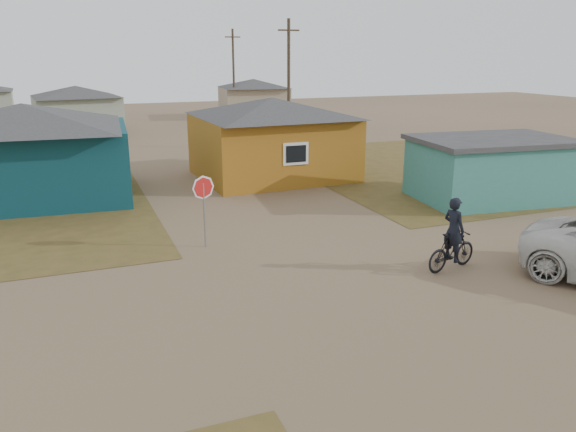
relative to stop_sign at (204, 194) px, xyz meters
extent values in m
plane|color=brown|center=(3.10, -4.85, -1.72)|extent=(120.00, 120.00, 0.00)
cube|color=brown|center=(17.10, 8.15, -1.71)|extent=(20.00, 18.00, 0.00)
cube|color=#092E36|center=(-5.40, 8.65, -0.22)|extent=(8.40, 6.54, 3.00)
pyramid|color=#303032|center=(-5.40, 8.65, 1.78)|extent=(8.93, 7.08, 1.00)
cube|color=#965E17|center=(5.60, 9.15, -0.22)|extent=(7.21, 6.24, 3.00)
pyramid|color=#303032|center=(5.60, 9.15, 1.73)|extent=(7.72, 6.76, 0.90)
cube|color=silver|center=(5.60, 6.12, -0.07)|extent=(1.20, 0.06, 1.00)
cube|color=black|center=(5.60, 6.09, -0.07)|extent=(0.95, 0.04, 0.75)
cube|color=#397D72|center=(12.60, 1.65, -0.52)|extent=(6.39, 4.61, 2.40)
cube|color=#303032|center=(12.60, 1.65, 0.78)|extent=(6.71, 4.93, 0.20)
cube|color=gray|center=(-2.90, 29.15, -0.32)|extent=(6.49, 5.60, 2.80)
pyramid|color=#303032|center=(-2.90, 29.15, 1.48)|extent=(7.04, 6.15, 0.80)
cube|color=gray|center=(13.10, 35.15, -0.32)|extent=(6.41, 5.50, 2.80)
pyramid|color=#303032|center=(13.10, 35.15, 1.48)|extent=(6.95, 6.05, 0.80)
cylinder|color=#413327|center=(9.60, 17.15, 2.28)|extent=(0.20, 0.20, 8.00)
cube|color=#413327|center=(9.60, 17.15, 5.58)|extent=(1.40, 0.10, 0.10)
cylinder|color=#413327|center=(10.60, 33.15, 2.28)|extent=(0.20, 0.20, 8.00)
cube|color=#413327|center=(10.60, 33.15, 5.58)|extent=(1.40, 0.10, 0.10)
cylinder|color=gray|center=(0.00, 0.00, -0.68)|extent=(0.06, 0.06, 2.09)
imported|color=black|center=(6.08, -4.47, -1.15)|extent=(1.95, 0.94, 1.13)
imported|color=black|center=(6.08, -4.47, -0.52)|extent=(0.58, 0.76, 1.85)
camera|label=1|loc=(-3.73, -16.73, 4.24)|focal=35.00mm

